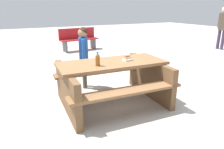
{
  "coord_description": "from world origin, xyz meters",
  "views": [
    {
      "loc": [
        -1.53,
        -2.99,
        1.63
      ],
      "look_at": [
        0.0,
        0.0,
        0.52
      ],
      "focal_mm": 33.06,
      "sensor_mm": 36.0,
      "label": 1
    }
  ],
  "objects_px": {
    "bystander_adult": "(224,22)",
    "soda_bottle": "(98,60)",
    "hotdog_tray": "(128,59)",
    "child_in_coat": "(83,50)",
    "picnic_table": "(112,79)",
    "park_bench_mid": "(79,39)"
  },
  "relations": [
    {
      "from": "picnic_table",
      "to": "bystander_adult",
      "type": "relative_size",
      "value": 1.11
    },
    {
      "from": "bystander_adult",
      "to": "soda_bottle",
      "type": "bearing_deg",
      "value": -158.77
    },
    {
      "from": "soda_bottle",
      "to": "hotdog_tray",
      "type": "bearing_deg",
      "value": 7.09
    },
    {
      "from": "hotdog_tray",
      "to": "park_bench_mid",
      "type": "height_order",
      "value": "park_bench_mid"
    },
    {
      "from": "bystander_adult",
      "to": "hotdog_tray",
      "type": "bearing_deg",
      "value": -157.45
    },
    {
      "from": "soda_bottle",
      "to": "child_in_coat",
      "type": "relative_size",
      "value": 0.18
    },
    {
      "from": "child_in_coat",
      "to": "bystander_adult",
      "type": "bearing_deg",
      "value": 12.87
    },
    {
      "from": "bystander_adult",
      "to": "child_in_coat",
      "type": "bearing_deg",
      "value": -167.13
    },
    {
      "from": "picnic_table",
      "to": "park_bench_mid",
      "type": "height_order",
      "value": "park_bench_mid"
    },
    {
      "from": "child_in_coat",
      "to": "bystander_adult",
      "type": "height_order",
      "value": "bystander_adult"
    },
    {
      "from": "hotdog_tray",
      "to": "bystander_adult",
      "type": "distance_m",
      "value": 6.32
    },
    {
      "from": "child_in_coat",
      "to": "park_bench_mid",
      "type": "bearing_deg",
      "value": 73.27
    },
    {
      "from": "child_in_coat",
      "to": "park_bench_mid",
      "type": "height_order",
      "value": "child_in_coat"
    },
    {
      "from": "child_in_coat",
      "to": "bystander_adult",
      "type": "distance_m",
      "value": 6.44
    },
    {
      "from": "picnic_table",
      "to": "park_bench_mid",
      "type": "bearing_deg",
      "value": 78.32
    },
    {
      "from": "hotdog_tray",
      "to": "park_bench_mid",
      "type": "distance_m",
      "value": 4.9
    },
    {
      "from": "park_bench_mid",
      "to": "bystander_adult",
      "type": "xyz_separation_m",
      "value": [
        5.12,
        -2.42,
        0.64
      ]
    },
    {
      "from": "child_in_coat",
      "to": "hotdog_tray",
      "type": "bearing_deg",
      "value": -65.69
    },
    {
      "from": "picnic_table",
      "to": "soda_bottle",
      "type": "xyz_separation_m",
      "value": [
        -0.31,
        -0.12,
        0.41
      ]
    },
    {
      "from": "hotdog_tray",
      "to": "child_in_coat",
      "type": "bearing_deg",
      "value": 114.31
    },
    {
      "from": "picnic_table",
      "to": "park_bench_mid",
      "type": "distance_m",
      "value": 4.89
    },
    {
      "from": "soda_bottle",
      "to": "child_in_coat",
      "type": "bearing_deg",
      "value": 82.22
    }
  ]
}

